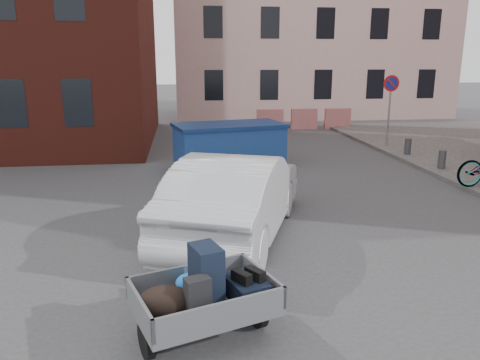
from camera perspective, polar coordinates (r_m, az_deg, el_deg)
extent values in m
plane|color=#38383A|center=(8.26, 6.00, -9.30)|extent=(120.00, 120.00, 0.00)
cylinder|color=gray|center=(18.66, 17.71, 7.94)|extent=(0.07, 0.07, 2.60)
cylinder|color=red|center=(18.56, 17.98, 11.15)|extent=(0.60, 0.03, 0.60)
cylinder|color=navy|center=(18.54, 18.01, 11.15)|extent=(0.44, 0.03, 0.44)
cylinder|color=#3A3A3D|center=(15.39, 23.40, 2.31)|extent=(0.22, 0.22, 0.55)
cylinder|color=#3A3A3D|center=(17.28, 19.77, 3.86)|extent=(0.22, 0.22, 0.55)
cube|color=red|center=(22.93, 3.69, 7.36)|extent=(1.30, 0.18, 1.00)
cube|color=red|center=(23.31, 7.83, 7.37)|extent=(1.30, 0.18, 1.00)
cube|color=red|center=(23.80, 11.82, 7.35)|extent=(1.30, 0.18, 1.00)
cylinder|color=black|center=(5.72, -11.33, -18.57)|extent=(0.24, 0.45, 0.44)
cylinder|color=black|center=(6.18, 2.12, -15.60)|extent=(0.24, 0.45, 0.44)
cube|color=slate|center=(5.79, -4.34, -15.11)|extent=(1.88, 1.57, 0.08)
cube|color=slate|center=(5.50, -12.17, -15.00)|extent=(0.41, 1.05, 0.28)
cube|color=slate|center=(6.01, 2.67, -11.99)|extent=(0.41, 1.05, 0.28)
cube|color=slate|center=(6.15, -6.30, -11.42)|extent=(1.52, 0.57, 0.28)
cube|color=slate|center=(5.28, -2.08, -15.98)|extent=(1.52, 0.57, 0.28)
cube|color=slate|center=(6.56, -7.41, -12.02)|extent=(0.31, 0.69, 0.06)
cube|color=#141D30|center=(5.67, -4.14, -11.35)|extent=(0.43, 0.52, 0.70)
cube|color=black|center=(5.82, 0.69, -13.08)|extent=(0.58, 0.70, 0.25)
ellipsoid|color=black|center=(5.50, -9.15, -14.36)|extent=(0.69, 0.54, 0.36)
cube|color=black|center=(5.39, -5.17, -14.10)|extent=(0.32, 0.26, 0.48)
ellipsoid|color=blue|center=(5.99, -6.13, -12.37)|extent=(0.44, 0.40, 0.24)
cube|color=black|center=(5.66, 0.20, -11.75)|extent=(0.24, 0.28, 0.13)
cube|color=black|center=(5.73, 1.84, -11.39)|extent=(0.24, 0.28, 0.13)
cube|color=navy|center=(14.68, -1.32, 3.98)|extent=(3.51, 2.30, 1.29)
cube|color=navy|center=(14.57, -1.34, 6.69)|extent=(3.64, 2.42, 0.11)
imported|color=silver|center=(8.91, -0.48, -1.85)|extent=(3.38, 5.22, 1.62)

